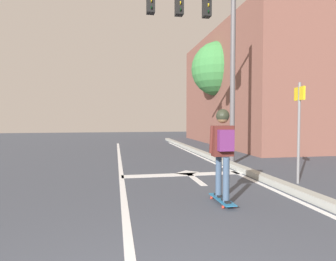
# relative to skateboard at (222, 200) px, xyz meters

# --- Properties ---
(lane_line_center) EXTENTS (0.12, 20.00, 0.01)m
(lane_line_center) POSITION_rel_skateboard_xyz_m (-1.69, 2.53, -0.06)
(lane_line_center) COLOR silver
(lane_line_center) RESTS_ON ground
(lane_line_curbside) EXTENTS (0.12, 20.00, 0.01)m
(lane_line_curbside) POSITION_rel_skateboard_xyz_m (1.39, 2.53, -0.06)
(lane_line_curbside) COLOR silver
(lane_line_curbside) RESTS_ON ground
(stop_bar) EXTENTS (3.23, 0.40, 0.01)m
(stop_bar) POSITION_rel_skateboard_xyz_m (-0.07, 2.61, -0.06)
(stop_bar) COLOR silver
(stop_bar) RESTS_ON ground
(lane_arrow_stem) EXTENTS (0.16, 1.40, 0.01)m
(lane_arrow_stem) POSITION_rel_skateboard_xyz_m (0.09, 1.99, -0.06)
(lane_arrow_stem) COLOR silver
(lane_arrow_stem) RESTS_ON ground
(lane_arrow_head) EXTENTS (0.71, 0.71, 0.01)m
(lane_arrow_head) POSITION_rel_skateboard_xyz_m (0.09, 2.84, -0.06)
(lane_arrow_head) COLOR silver
(lane_arrow_head) RESTS_ON ground
(curb_strip) EXTENTS (0.24, 24.00, 0.14)m
(curb_strip) POSITION_rel_skateboard_xyz_m (1.64, 2.53, 0.01)
(curb_strip) COLOR #9B9E98
(curb_strip) RESTS_ON ground
(skateboard) EXTENTS (0.23, 0.84, 0.08)m
(skateboard) POSITION_rel_skateboard_xyz_m (0.00, 0.00, 0.00)
(skateboard) COLOR #226493
(skateboard) RESTS_ON ground
(skater) EXTENTS (0.44, 0.59, 1.57)m
(skater) POSITION_rel_skateboard_xyz_m (0.00, -0.02, 0.99)
(skater) COLOR #394F6A
(skater) RESTS_ON skateboard
(traffic_signal_mast) EXTENTS (3.64, 0.34, 5.55)m
(traffic_signal_mast) POSITION_rel_skateboard_xyz_m (0.92, 4.11, 4.01)
(traffic_signal_mast) COLOR #575356
(traffic_signal_mast) RESTS_ON ground
(street_sign_post) EXTENTS (0.11, 0.44, 2.29)m
(street_sign_post) POSITION_rel_skateboard_xyz_m (2.26, 1.14, 1.43)
(street_sign_post) COLOR slate
(street_sign_post) RESTS_ON ground
(roadside_tree) EXTENTS (2.97, 2.97, 5.69)m
(roadside_tree) POSITION_rel_skateboard_xyz_m (3.78, 10.46, 4.11)
(roadside_tree) COLOR brown
(roadside_tree) RESTS_ON ground
(building_block) EXTENTS (13.63, 11.54, 6.38)m
(building_block) POSITION_rel_skateboard_xyz_m (10.36, 10.94, 3.13)
(building_block) COLOR brown
(building_block) RESTS_ON ground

